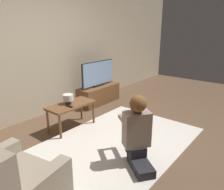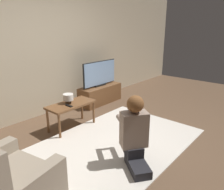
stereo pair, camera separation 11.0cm
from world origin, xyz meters
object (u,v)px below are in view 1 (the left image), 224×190
(coffee_table, at_px, (71,107))
(table_lamp, at_px, (68,98))
(tv, at_px, (98,74))
(person_kneeling, at_px, (137,130))

(coffee_table, xyz_separation_m, table_lamp, (-0.02, 0.04, 0.16))
(coffee_table, bearing_deg, table_lamp, 116.28)
(table_lamp, bearing_deg, coffee_table, -63.72)
(tv, xyz_separation_m, coffee_table, (-1.31, -0.56, -0.31))
(person_kneeling, bearing_deg, coffee_table, -60.24)
(tv, height_order, person_kneeling, tv)
(coffee_table, height_order, person_kneeling, person_kneeling)
(table_lamp, bearing_deg, tv, 21.07)
(coffee_table, distance_m, person_kneeling, 1.48)
(coffee_table, relative_size, table_lamp, 4.74)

